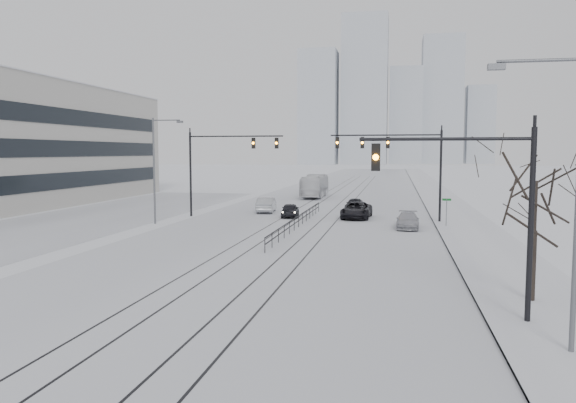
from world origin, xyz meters
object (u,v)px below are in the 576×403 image
object	(u,v)px
bare_tree	(535,194)
sedan_sb_inner	(290,210)
sedan_nb_far	(354,204)
sedan_sb_outer	(266,205)
box_truck	(315,186)
sedan_nb_right	(408,221)
traffic_mast_near	(483,197)
sedan_nb_front	(357,210)

from	to	relation	value
bare_tree	sedan_sb_inner	xyz separation A→B (m)	(-15.20, 27.87, -3.82)
sedan_sb_inner	sedan_nb_far	bearing A→B (deg)	-133.08
sedan_sb_outer	box_truck	xyz separation A→B (m)	(2.13, 19.82, 0.74)
bare_tree	sedan_nb_far	bearing A→B (deg)	105.39
sedan_sb_outer	sedan_nb_right	size ratio (longest dim) A/B	1.07
traffic_mast_near	sedan_nb_front	xyz separation A→B (m)	(-6.58, 31.08, -3.81)
sedan_sb_inner	sedan_nb_front	distance (m)	6.22
sedan_nb_front	sedan_sb_inner	bearing A→B (deg)	-175.06
sedan_nb_front	sedan_nb_far	distance (m)	7.34
bare_tree	sedan_nb_front	xyz separation A→B (m)	(-8.99, 28.08, -3.73)
sedan_nb_far	sedan_nb_right	bearing A→B (deg)	-61.14
bare_tree	box_truck	world-z (taller)	bare_tree
sedan_nb_right	sedan_nb_far	distance (m)	14.43
bare_tree	sedan_nb_front	bearing A→B (deg)	107.75
sedan_nb_far	sedan_sb_inner	bearing A→B (deg)	-118.55
sedan_nb_right	box_truck	xyz separation A→B (m)	(-11.77, 29.51, 0.88)
sedan_sb_inner	box_truck	distance (m)	23.62
traffic_mast_near	sedan_sb_outer	distance (m)	38.33
bare_tree	box_truck	bearing A→B (deg)	107.52
bare_tree	sedan_sb_inner	size ratio (longest dim) A/B	1.55
traffic_mast_near	box_truck	xyz separation A→B (m)	(-13.84, 54.46, -3.05)
sedan_nb_front	box_truck	size ratio (longest dim) A/B	0.50
bare_tree	sedan_nb_front	distance (m)	29.72
traffic_mast_near	sedan_nb_far	bearing A→B (deg)	100.81
sedan_sb_inner	box_truck	world-z (taller)	box_truck
bare_tree	sedan_sb_outer	distance (m)	36.78
bare_tree	sedan_nb_front	world-z (taller)	bare_tree
traffic_mast_near	sedan_nb_front	size ratio (longest dim) A/B	1.29
traffic_mast_near	sedan_nb_front	world-z (taller)	traffic_mast_near
sedan_nb_front	sedan_nb_right	xyz separation A→B (m)	(4.51, -6.13, -0.12)
sedan_sb_outer	sedan_nb_front	bearing A→B (deg)	152.98
sedan_nb_right	sedan_nb_far	size ratio (longest dim) A/B	1.16
bare_tree	sedan_nb_far	size ratio (longest dim) A/B	1.62
sedan_sb_inner	traffic_mast_near	bearing A→B (deg)	105.44
sedan_nb_front	sedan_nb_far	world-z (taller)	sedan_nb_front
sedan_sb_inner	sedan_nb_right	xyz separation A→B (m)	(10.72, -5.92, -0.03)
box_truck	bare_tree	bearing A→B (deg)	107.04
sedan_sb_outer	sedan_nb_front	size ratio (longest dim) A/B	0.86
traffic_mast_near	sedan_nb_right	distance (m)	25.34
sedan_sb_outer	box_truck	size ratio (longest dim) A/B	0.43
traffic_mast_near	box_truck	size ratio (longest dim) A/B	0.64
bare_tree	sedan_sb_inner	bearing A→B (deg)	118.61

